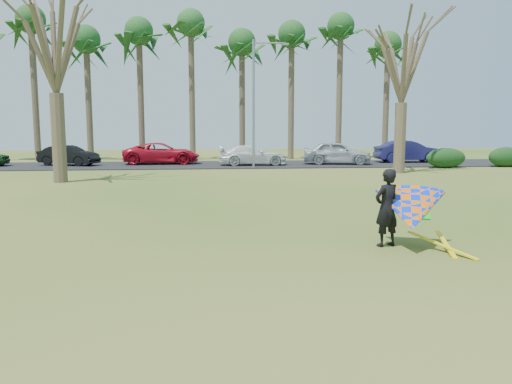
{
  "coord_description": "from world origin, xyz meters",
  "views": [
    {
      "loc": [
        -1.25,
        -9.57,
        2.62
      ],
      "look_at": [
        0.0,
        2.0,
        1.1
      ],
      "focal_mm": 35.0,
      "sensor_mm": 36.0,
      "label": 1
    }
  ],
  "objects": [
    {
      "name": "ground",
      "position": [
        0.0,
        0.0,
        0.0
      ],
      "size": [
        100.0,
        100.0,
        0.0
      ],
      "primitive_type": "plane",
      "color": "#224D10",
      "rests_on": "ground"
    },
    {
      "name": "parking_strip",
      "position": [
        0.0,
        25.0,
        0.03
      ],
      "size": [
        46.0,
        7.0,
        0.06
      ],
      "primitive_type": "cube",
      "color": "black",
      "rests_on": "ground"
    },
    {
      "name": "palm_2",
      "position": [
        -14.0,
        31.0,
        10.52
      ],
      "size": [
        4.84,
        4.84,
        12.24
      ],
      "color": "#46362A",
      "rests_on": "ground"
    },
    {
      "name": "palm_3",
      "position": [
        -10.0,
        31.0,
        9.17
      ],
      "size": [
        4.84,
        4.84,
        10.84
      ],
      "color": "#4B3B2D",
      "rests_on": "ground"
    },
    {
      "name": "palm_4",
      "position": [
        -6.0,
        31.0,
        9.85
      ],
      "size": [
        4.84,
        4.84,
        11.54
      ],
      "color": "#4E3D2F",
      "rests_on": "ground"
    },
    {
      "name": "palm_5",
      "position": [
        -2.0,
        31.0,
        10.52
      ],
      "size": [
        4.84,
        4.84,
        12.24
      ],
      "color": "#493A2C",
      "rests_on": "ground"
    },
    {
      "name": "palm_6",
      "position": [
        2.0,
        31.0,
        9.17
      ],
      "size": [
        4.84,
        4.84,
        10.84
      ],
      "color": "#4C3D2E",
      "rests_on": "ground"
    },
    {
      "name": "palm_7",
      "position": [
        6.0,
        31.0,
        9.85
      ],
      "size": [
        4.84,
        4.84,
        11.54
      ],
      "color": "#47392A",
      "rests_on": "ground"
    },
    {
      "name": "palm_8",
      "position": [
        10.0,
        31.0,
        10.52
      ],
      "size": [
        4.84,
        4.84,
        12.24
      ],
      "color": "#4F3D2F",
      "rests_on": "ground"
    },
    {
      "name": "palm_9",
      "position": [
        14.0,
        31.0,
        9.17
      ],
      "size": [
        4.84,
        4.84,
        10.84
      ],
      "color": "#4E402F",
      "rests_on": "ground"
    },
    {
      "name": "bare_tree_left",
      "position": [
        -8.0,
        15.0,
        6.92
      ],
      "size": [
        6.6,
        6.6,
        9.7
      ],
      "color": "brown",
      "rests_on": "ground"
    },
    {
      "name": "bare_tree_right",
      "position": [
        10.0,
        18.0,
        6.57
      ],
      "size": [
        6.27,
        6.27,
        9.21
      ],
      "color": "brown",
      "rests_on": "ground"
    },
    {
      "name": "streetlight",
      "position": [
        2.16,
        22.0,
        4.46
      ],
      "size": [
        2.28,
        0.18,
        8.0
      ],
      "color": "gray",
      "rests_on": "ground"
    },
    {
      "name": "hedge_near",
      "position": [
        14.33,
        20.97,
        0.65
      ],
      "size": [
        2.59,
        1.17,
        1.29
      ],
      "primitive_type": "ellipsoid",
      "color": "#133414",
      "rests_on": "ground"
    },
    {
      "name": "hedge_far",
      "position": [
        18.72,
        21.4,
        0.66
      ],
      "size": [
        2.37,
        1.12,
        1.32
      ],
      "primitive_type": "ellipsoid",
      "color": "#133415",
      "rests_on": "ground"
    },
    {
      "name": "car_1",
      "position": [
        -10.18,
        25.1,
        0.73
      ],
      "size": [
        4.28,
        2.72,
        1.33
      ],
      "primitive_type": "imported",
      "rotation": [
        0.0,
        0.0,
        1.22
      ],
      "color": "black",
      "rests_on": "parking_strip"
    },
    {
      "name": "car_2",
      "position": [
        -4.09,
        25.86,
        0.8
      ],
      "size": [
        5.37,
        2.61,
        1.47
      ],
      "primitive_type": "imported",
      "rotation": [
        0.0,
        0.0,
        1.6
      ],
      "color": "red",
      "rests_on": "parking_strip"
    },
    {
      "name": "car_3",
      "position": [
        2.15,
        24.08,
        0.72
      ],
      "size": [
        4.58,
        1.88,
        1.33
      ],
      "primitive_type": "imported",
      "rotation": [
        0.0,
        0.0,
        1.58
      ],
      "color": "white",
      "rests_on": "parking_strip"
    },
    {
      "name": "car_4",
      "position": [
        8.07,
        24.32,
        0.86
      ],
      "size": [
        4.96,
        2.8,
        1.59
      ],
      "primitive_type": "imported",
      "rotation": [
        0.0,
        0.0,
        1.36
      ],
      "color": "#ABB1B9",
      "rests_on": "parking_strip"
    },
    {
      "name": "car_5",
      "position": [
        13.78,
        25.61,
        0.85
      ],
      "size": [
        4.86,
        1.88,
        1.58
      ],
      "primitive_type": "imported",
      "rotation": [
        0.0,
        0.0,
        1.53
      ],
      "color": "#1D1B51",
      "rests_on": "parking_strip"
    },
    {
      "name": "kite_flyer",
      "position": [
        3.17,
        0.64,
        0.85
      ],
      "size": [
        2.13,
        2.39,
        2.02
      ],
      "color": "black",
      "rests_on": "ground"
    }
  ]
}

